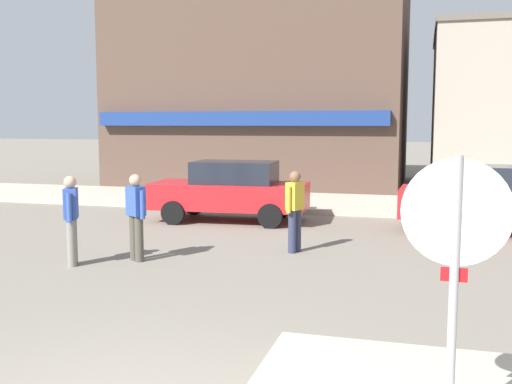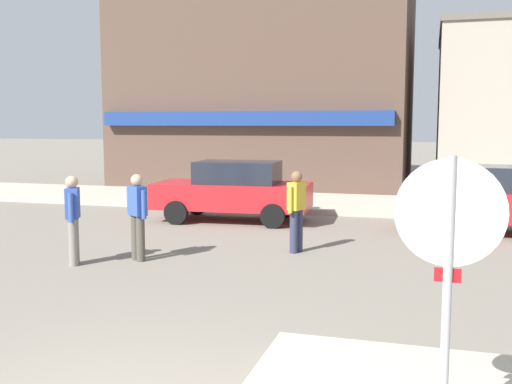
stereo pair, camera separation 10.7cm
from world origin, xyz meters
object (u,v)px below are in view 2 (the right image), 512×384
Objects in this scene: pedestrian_crossing_far at (73,217)px; pedestrian_kerb_side at (296,209)px; parked_car_second at (494,199)px; pedestrian_crossing_near at (138,214)px; stop_sign at (448,259)px; parked_car_nearest at (234,190)px.

pedestrian_crossing_far and pedestrian_kerb_side have the same top height.
pedestrian_crossing_far is (-7.53, -5.44, 0.06)m from parked_car_second.
pedestrian_kerb_side is at bearing 29.82° from pedestrian_crossing_near.
parked_car_second is (1.27, 10.00, -0.71)m from stop_sign.
parked_car_nearest is 2.54× the size of pedestrian_kerb_side.
pedestrian_crossing_near is at bearing 135.68° from stop_sign.
pedestrian_kerb_side is (-3.93, -3.29, 0.06)m from parked_car_second.
parked_car_second is at bearing 35.84° from pedestrian_crossing_far.
pedestrian_crossing_near is (-5.31, 5.19, -0.65)m from stop_sign.
pedestrian_crossing_far is (-0.95, -0.63, 0.00)m from pedestrian_crossing_near.
pedestrian_crossing_far is 4.20m from pedestrian_kerb_side.
stop_sign is 0.57× the size of parked_car_second.
pedestrian_kerb_side reaches higher than parked_car_nearest.
pedestrian_crossing_near and pedestrian_kerb_side have the same top height.
parked_car_nearest is 2.54× the size of pedestrian_crossing_far.
parked_car_nearest and parked_car_second have the same top height.
stop_sign reaches higher than pedestrian_crossing_near.
stop_sign is at bearing -97.26° from parked_car_second.
pedestrian_crossing_near is 1.14m from pedestrian_crossing_far.
stop_sign is 7.25m from pedestrian_kerb_side.
pedestrian_crossing_near reaches higher than parked_car_second.
stop_sign reaches higher than pedestrian_crossing_far.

